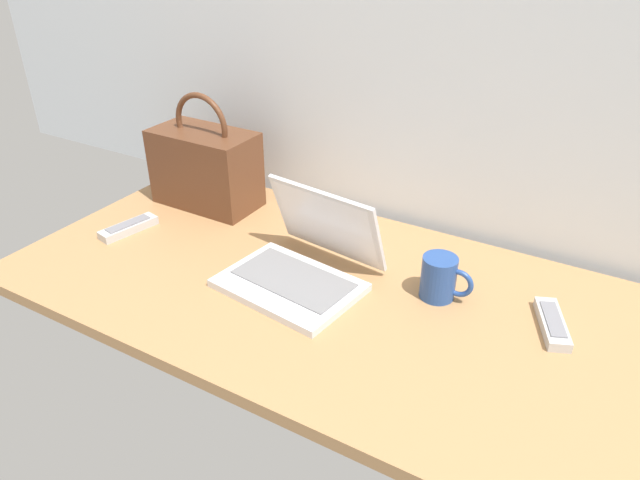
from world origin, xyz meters
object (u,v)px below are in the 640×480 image
Objects in this scene: laptop at (303,263)px; coffee_mug at (440,277)px; handbag at (206,166)px; remote_control_far at (129,227)px; remote_control_near at (552,323)px.

coffee_mug is at bearing 17.04° from laptop.
handbag is (-0.45, 0.21, 0.07)m from laptop.
coffee_mug is 0.72× the size of remote_control_far.
remote_control_far is at bearing -171.01° from coffee_mug.
remote_control_near is (0.55, 0.10, -0.03)m from laptop.
handbag is at bearing 155.47° from laptop.
coffee_mug reaches higher than remote_control_near.
laptop is 0.53m from remote_control_far.
coffee_mug is at bearing 8.99° from remote_control_far.
remote_control_near is 1.01m from handbag.
remote_control_near is (0.24, 0.01, -0.04)m from coffee_mug.
handbag reaches higher than remote_control_far.
laptop is 2.05× the size of remote_control_far.
coffee_mug is at bearing -177.18° from remote_control_near.
coffee_mug is at bearing -8.63° from handbag.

